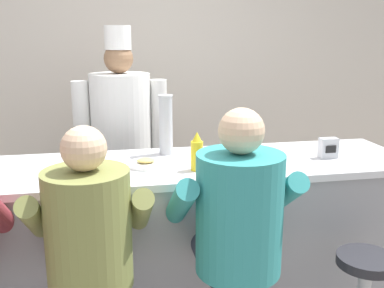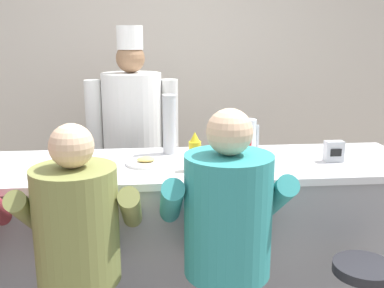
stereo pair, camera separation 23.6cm
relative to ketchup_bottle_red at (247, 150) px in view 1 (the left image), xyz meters
The scene contains 11 objects.
wall_back 1.99m from the ketchup_bottle_red, 101.54° to the left, with size 10.00×0.06×2.70m.
diner_counter 0.77m from the ketchup_bottle_red, 149.49° to the left, with size 2.93×0.74×1.00m.
ketchup_bottle_red is the anchor object (origin of this frame).
mustard_bottle_yellow 0.27m from the ketchup_bottle_red, 164.40° to the left, with size 0.07×0.07×0.22m.
water_pitcher_clear 0.33m from the ketchup_bottle_red, 75.35° to the left, with size 0.13×0.11×0.23m.
breakfast_plate 0.58m from the ketchup_bottle_red, 158.18° to the left, with size 0.23×0.23×0.05m.
cup_stack_steel 0.59m from the ketchup_bottle_red, 130.15° to the left, with size 0.09×0.09×0.37m.
napkin_dispenser_chrome 0.60m from the ketchup_bottle_red, 16.58° to the left, with size 0.11×0.07×0.12m.
diner_seated_olive 0.95m from the ketchup_bottle_red, 156.63° to the right, with size 0.57×0.56×1.37m.
diner_seated_teal 0.46m from the ketchup_bottle_red, 113.61° to the right, with size 0.61×0.61×1.42m.
cook_in_whites_near 1.29m from the ketchup_bottle_red, 119.67° to the left, with size 0.70×0.45×1.80m.
Camera 1 is at (-0.35, -2.12, 1.73)m, focal length 42.00 mm.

